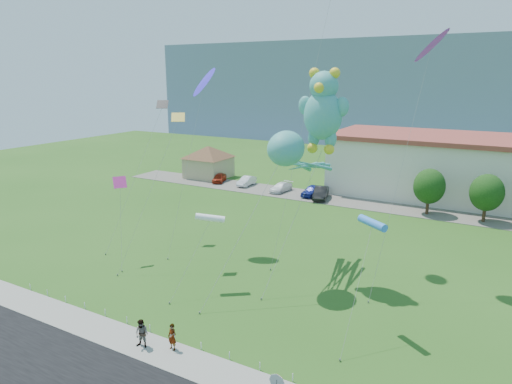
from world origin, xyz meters
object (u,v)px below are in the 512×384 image
pedestrian_left (172,337)px  parked_car_silver (247,181)px  parked_car_blue (312,191)px  parked_car_black (321,193)px  pedestrian_right (142,334)px  parked_car_white (281,187)px  pavilion (208,159)px  teddy_bear_kite (323,109)px  octopus_kite (293,156)px  parked_car_red (219,178)px

pedestrian_left → parked_car_silver: size_ratio=0.41×
pedestrian_left → parked_car_blue: 37.86m
parked_car_blue → parked_car_black: (1.61, -0.79, 0.07)m
pedestrian_right → parked_car_white: bearing=94.5°
pavilion → parked_car_white: pavilion is taller
parked_car_blue → pedestrian_right: bearing=-80.0°
parked_car_white → teddy_bear_kite: size_ratio=0.26×
pedestrian_right → parked_car_silver: pedestrian_right is taller
pedestrian_right → parked_car_white: 39.20m
parked_car_silver → parked_car_blue: 10.76m
octopus_kite → parked_car_red: bearing=133.4°
parked_car_white → pedestrian_left: bearing=-65.9°
pedestrian_right → octopus_kite: bearing=66.5°
parked_car_red → teddy_bear_kite: size_ratio=0.24×
parked_car_red → teddy_bear_kite: teddy_bear_kite is taller
parked_car_silver → parked_car_black: size_ratio=0.85×
parked_car_silver → parked_car_blue: bearing=-7.2°
pedestrian_right → parked_car_blue: size_ratio=0.42×
parked_car_white → octopus_kite: bearing=-54.8°
parked_car_silver → teddy_bear_kite: size_ratio=0.25×
pavilion → parked_car_red: bearing=-31.8°
pavilion → parked_car_red: size_ratio=2.37×
parked_car_white → parked_car_blue: 4.65m
octopus_kite → teddy_bear_kite: (1.80, 1.30, 3.53)m
pedestrian_left → parked_car_silver: 41.91m
parked_car_white → octopus_kite: size_ratio=0.30×
octopus_kite → teddy_bear_kite: teddy_bear_kite is taller
parked_car_red → parked_car_black: parked_car_black is taller
pedestrian_left → parked_car_black: pedestrian_left is taller
pedestrian_left → pedestrian_right: size_ratio=0.93×
parked_car_silver → octopus_kite: (19.01, -25.22, 9.18)m
parked_car_white → teddy_bear_kite: bearing=-50.2°
parked_car_black → octopus_kite: size_ratio=0.34×
pavilion → parked_car_silver: size_ratio=2.28×
parked_car_silver → parked_car_black: bearing=-10.2°
parked_car_red → teddy_bear_kite: (25.59, -23.86, 12.71)m
parked_car_black → octopus_kite: 26.12m
parked_car_white → parked_car_blue: (4.65, -0.04, 0.10)m
teddy_bear_kite → pedestrian_left: bearing=-103.6°
pavilion → parked_car_blue: (18.97, -2.95, -2.25)m
parked_car_white → parked_car_black: bearing=-0.3°
pavilion → teddy_bear_kite: (29.05, -26.01, 10.41)m
parked_car_black → teddy_bear_kite: 26.95m
pedestrian_right → parked_car_red: (-20.42, 38.77, -0.26)m
pedestrian_left → pedestrian_right: 1.86m
parked_car_white → parked_car_black: (6.26, -0.83, 0.17)m
parked_car_silver → parked_car_black: parked_car_black is taller
teddy_bear_kite → parked_car_white: bearing=122.5°
pavilion → octopus_kite: 39.18m
parked_car_blue → pedestrian_left: bearing=-77.2°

